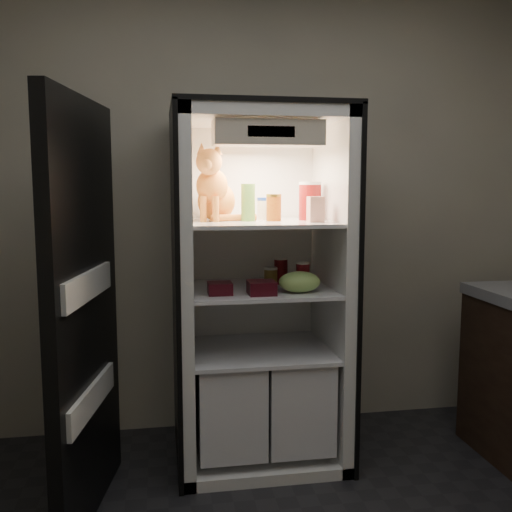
{
  "coord_description": "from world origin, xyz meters",
  "views": [
    {
      "loc": [
        -0.52,
        -1.59,
        1.48
      ],
      "look_at": [
        -0.02,
        1.32,
        1.11
      ],
      "focal_mm": 40.0,
      "sensor_mm": 36.0,
      "label": 1
    }
  ],
  "objects": [
    {
      "name": "parmesan_shaker",
      "position": [
        -0.06,
        1.33,
        1.39
      ],
      "size": [
        0.07,
        0.07,
        0.19
      ],
      "color": "#24853A",
      "rests_on": "refrigerator"
    },
    {
      "name": "condiment_jar",
      "position": [
        0.07,
        1.36,
        0.99
      ],
      "size": [
        0.07,
        0.07,
        0.1
      ],
      "color": "brown",
      "rests_on": "refrigerator"
    },
    {
      "name": "grape_bag",
      "position": [
        0.17,
        1.16,
        0.99
      ],
      "size": [
        0.21,
        0.15,
        0.11
      ],
      "primitive_type": "ellipsoid",
      "color": "#7CAB4F",
      "rests_on": "refrigerator"
    },
    {
      "name": "soda_can_c",
      "position": [
        0.22,
        1.27,
        1.01
      ],
      "size": [
        0.07,
        0.07,
        0.13
      ],
      "color": "black",
      "rests_on": "refrigerator"
    },
    {
      "name": "tabby_cat",
      "position": [
        -0.23,
        1.41,
        1.44
      ],
      "size": [
        0.33,
        0.4,
        0.4
      ],
      "rotation": [
        0.0,
        0.0,
        -0.31
      ],
      "color": "orange",
      "rests_on": "refrigerator"
    },
    {
      "name": "room_shell",
      "position": [
        0.0,
        0.0,
        1.62
      ],
      "size": [
        3.6,
        3.6,
        3.6
      ],
      "color": "white",
      "rests_on": "floor"
    },
    {
      "name": "soda_can_b",
      "position": [
        0.25,
        1.38,
        1.0
      ],
      "size": [
        0.07,
        0.07,
        0.12
      ],
      "color": "black",
      "rests_on": "refrigerator"
    },
    {
      "name": "berry_box_right",
      "position": [
        -0.02,
        1.13,
        0.97
      ],
      "size": [
        0.13,
        0.13,
        0.07
      ],
      "primitive_type": "cube",
      "color": "#430B13",
      "rests_on": "refrigerator"
    },
    {
      "name": "mayo_tub",
      "position": [
        0.05,
        1.44,
        1.35
      ],
      "size": [
        0.09,
        0.09,
        0.12
      ],
      "color": "white",
      "rests_on": "refrigerator"
    },
    {
      "name": "soda_can_a",
      "position": [
        0.13,
        1.42,
        1.01
      ],
      "size": [
        0.08,
        0.08,
        0.14
      ],
      "color": "black",
      "rests_on": "refrigerator"
    },
    {
      "name": "refrigerator",
      "position": [
        0.0,
        1.38,
        0.79
      ],
      "size": [
        0.9,
        0.72,
        1.88
      ],
      "color": "white",
      "rests_on": "floor"
    },
    {
      "name": "fridge_door",
      "position": [
        -0.85,
        0.95,
        0.91
      ],
      "size": [
        0.21,
        0.87,
        1.85
      ],
      "rotation": [
        0.0,
        0.0,
        -0.17
      ],
      "color": "black",
      "rests_on": "floor"
    },
    {
      "name": "cream_carton",
      "position": [
        0.26,
        1.2,
        1.35
      ],
      "size": [
        0.07,
        0.07,
        0.13
      ],
      "primitive_type": "cube",
      "color": "white",
      "rests_on": "refrigerator"
    },
    {
      "name": "pepper_jar",
      "position": [
        0.28,
        1.37,
        1.39
      ],
      "size": [
        0.12,
        0.12,
        0.2
      ],
      "color": "maroon",
      "rests_on": "refrigerator"
    },
    {
      "name": "salsa_jar",
      "position": [
        0.07,
        1.32,
        1.36
      ],
      "size": [
        0.08,
        0.08,
        0.14
      ],
      "color": "maroon",
      "rests_on": "refrigerator"
    },
    {
      "name": "berry_box_left",
      "position": [
        -0.23,
        1.17,
        0.97
      ],
      "size": [
        0.12,
        0.12,
        0.06
      ],
      "primitive_type": "cube",
      "color": "#430B13",
      "rests_on": "refrigerator"
    }
  ]
}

